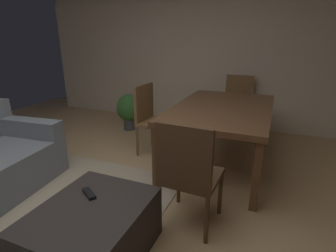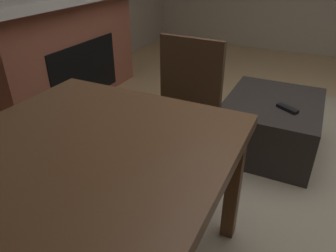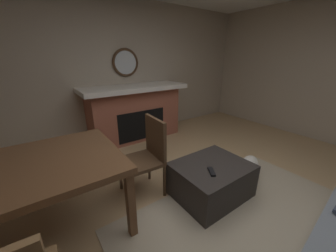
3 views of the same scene
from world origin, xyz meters
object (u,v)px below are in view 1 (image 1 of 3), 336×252
(dining_chair_east, at_px, (237,101))
(dining_chair_north, at_px, (151,115))
(ottoman_coffee_table, at_px, (93,233))
(tv_remote, at_px, (89,193))
(dining_chair_west, at_px, (188,171))
(potted_plant, at_px, (129,109))
(dining_table, at_px, (222,112))

(dining_chair_east, relative_size, dining_chair_north, 1.00)
(ottoman_coffee_table, height_order, tv_remote, tv_remote)
(tv_remote, distance_m, dining_chair_north, 1.74)
(dining_chair_west, xyz_separation_m, dining_chair_north, (1.27, 0.93, 0.00))
(tv_remote, distance_m, potted_plant, 2.63)
(dining_chair_west, bearing_deg, ottoman_coffee_table, 137.67)
(dining_table, distance_m, dining_chair_west, 1.28)
(potted_plant, bearing_deg, tv_remote, -155.85)
(tv_remote, relative_size, potted_plant, 0.26)
(dining_chair_east, bearing_deg, dining_chair_west, 179.85)
(ottoman_coffee_table, bearing_deg, dining_chair_west, -42.33)
(dining_chair_west, bearing_deg, tv_remote, 125.01)
(ottoman_coffee_table, distance_m, potted_plant, 2.80)
(dining_chair_west, relative_size, dining_chair_east, 1.00)
(dining_chair_east, bearing_deg, tv_remote, 168.15)
(dining_table, bearing_deg, tv_remote, 159.94)
(dining_table, bearing_deg, dining_chair_west, 179.78)
(tv_remote, xyz_separation_m, dining_chair_west, (0.43, -0.62, 0.10))
(tv_remote, relative_size, dining_chair_east, 0.17)
(dining_chair_west, xyz_separation_m, dining_chair_east, (2.54, -0.01, 0.00))
(dining_table, xyz_separation_m, dining_chair_north, (0.00, 0.94, -0.15))
(ottoman_coffee_table, relative_size, dining_chair_east, 0.91)
(dining_chair_north, bearing_deg, dining_chair_west, -143.74)
(tv_remote, relative_size, dining_table, 0.09)
(dining_table, relative_size, dining_chair_north, 1.89)
(potted_plant, bearing_deg, dining_chair_north, -132.55)
(potted_plant, bearing_deg, ottoman_coffee_table, -154.92)
(dining_table, bearing_deg, dining_chair_north, 89.71)
(ottoman_coffee_table, height_order, dining_table, dining_table)
(tv_remote, distance_m, dining_chair_east, 3.04)
(dining_chair_north, distance_m, potted_plant, 1.05)
(ottoman_coffee_table, relative_size, dining_table, 0.48)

